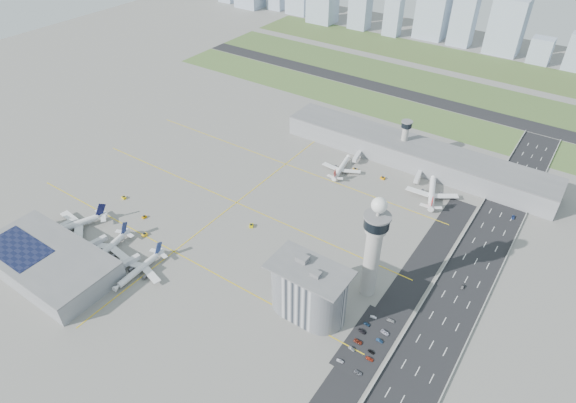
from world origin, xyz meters
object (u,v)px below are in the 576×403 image
Objects in this scene: car_lot_4 at (367,324)px; car_lot_8 at (371,352)px; airplane_far_b at (433,189)px; car_lot_2 at (358,342)px; car_hw_4 at (513,168)px; admin_building at (309,290)px; tug_1 at (144,217)px; car_lot_1 at (352,349)px; car_lot_0 at (340,361)px; car_lot_7 at (370,359)px; car_lot_9 at (380,341)px; secondary_tower at (405,136)px; jet_bridge_near_0 at (56,231)px; jet_bridge_far_1 at (419,174)px; car_lot_6 at (358,373)px; jet_bridge_near_2 at (118,270)px; car_lot_3 at (362,331)px; jet_bridge_near_1 at (86,249)px; airplane_near_c at (138,267)px; tug_4 at (355,169)px; car_lot_10 at (385,333)px; airplane_near_b at (105,247)px; car_hw_2 at (513,217)px; jet_bridge_far_0 at (360,154)px; airplane_far_a at (342,165)px; tug_0 at (124,197)px; car_lot_5 at (373,317)px; car_lot_11 at (391,321)px; tug_3 at (251,225)px; control_tower at (374,244)px; tug_5 at (383,178)px; airplane_near_a at (70,223)px.

car_lot_4 is 1.07× the size of car_lot_8.
car_lot_2 is (15.59, -139.77, -5.41)m from airplane_far_b.
admin_building is at bearing -111.78° from car_hw_4.
car_lot_1 is at bearing 1.81° from tug_1.
car_lot_7 is (11.30, 9.02, -0.05)m from car_lot_0.
airplane_far_b is at bearing 10.87° from car_lot_9.
secondary_tower is 255.39m from jet_bridge_near_0.
car_lot_2 is 8.26m from car_lot_8.
jet_bridge_far_1 is 3.50× the size of car_lot_6.
car_lot_3 is (135.86, 42.53, -2.25)m from jet_bridge_near_2.
jet_bridge_near_2 is at bearing 114.16° from car_lot_3.
jet_bridge_near_1 is at bearing -118.17° from secondary_tower.
tug_4 is (51.60, 167.24, -4.40)m from airplane_near_c.
car_lot_10 reaches higher than car_lot_9.
airplane_near_b is at bearing -43.57° from jet_bridge_far_1.
car_lot_7 is at bearing -103.42° from car_hw_2.
airplane_near_c is (28.75, -0.23, -0.17)m from airplane_near_b.
airplane_far_a is at bearing -14.36° from jet_bridge_far_0.
airplane_near_c is at bearing -36.97° from jet_bridge_far_1.
secondary_tower is 0.89× the size of airplane_far_a.
car_hw_4 is (38.88, 67.99, -5.43)m from airplane_far_b.
car_lot_7 is at bearing -147.10° from car_lot_4.
secondary_tower reaches higher than tug_0.
tug_0 is 191.51m from car_lot_5.
airplane_near_b is 200.59m from jet_bridge_far_0.
airplane_far_a is at bearing 20.94° from car_lot_0.
car_lot_4 reaches higher than car_lot_5.
jet_bridge_near_0 reaches higher than car_lot_11.
jet_bridge_near_2 is at bearing 30.95° from tug_3.
secondary_tower is 166.86m from car_lot_5.
control_tower reaches higher than car_lot_0.
car_lot_2 is 1.32× the size of car_lot_8.
airplane_far_a is at bearing 78.16° from airplane_far_b.
car_lot_4 is 16.82m from car_lot_8.
car_lot_3 is at bearing 167.89° from airplane_far_b.
car_lot_11 is 128.86m from car_hw_2.
tug_1 is at bearing 136.73° from airplane_far_a.
jet_bridge_near_0 reaches higher than car_hw_4.
tug_3 is 109.27m from car_lot_1.
car_lot_3 is at bearing 22.44° from car_lot_6.
car_lot_1 is at bearing 99.17° from airplane_near_c.
car_lot_6 is (205.26, 20.07, -2.29)m from jet_bridge_near_0.
tug_0 reaches higher than car_lot_5.
car_lot_8 is (61.18, -140.97, -0.36)m from tug_5.
car_lot_11 is (200.13, 48.69, -5.72)m from airplane_near_a.
tug_4 is (61.56, 173.50, -1.85)m from jet_bridge_near_2.
control_tower is 41.55m from car_lot_11.
tug_1 is at bearing 178.12° from admin_building.
airplane_near_b is 9.94× the size of car_lot_6.
tug_1 reaches higher than car_lot_10.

